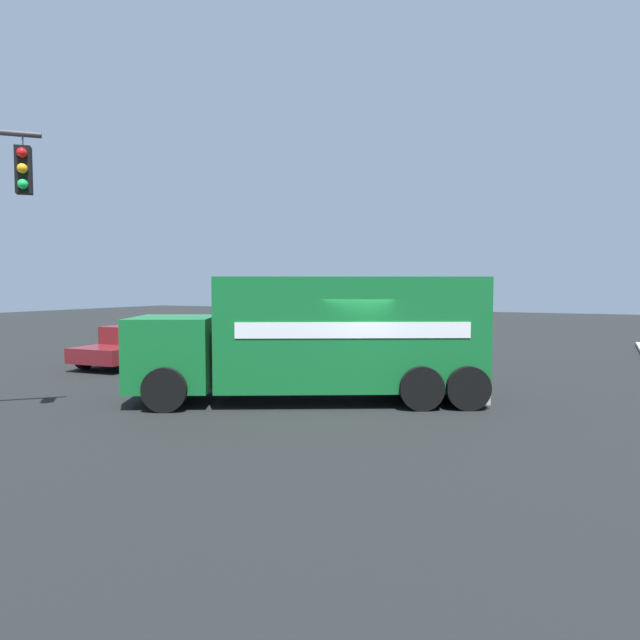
{
  "coord_description": "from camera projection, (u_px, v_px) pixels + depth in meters",
  "views": [
    {
      "loc": [
        -5.41,
        12.78,
        2.81
      ],
      "look_at": [
        0.74,
        0.19,
        1.97
      ],
      "focal_mm": 32.47,
      "sensor_mm": 36.0,
      "label": 1
    }
  ],
  "objects": [
    {
      "name": "ground_plane",
      "position": [
        351.0,
        401.0,
        14.0
      ],
      "size": [
        100.0,
        100.0,
        0.0
      ],
      "primitive_type": "plane",
      "color": "black"
    },
    {
      "name": "pickup_maroon",
      "position": [
        141.0,
        344.0,
        20.58
      ],
      "size": [
        2.54,
        5.32,
        1.38
      ],
      "color": "maroon",
      "rests_on": "ground"
    },
    {
      "name": "delivery_truck",
      "position": [
        322.0,
        337.0,
        14.07
      ],
      "size": [
        8.53,
        6.13,
        3.0
      ],
      "color": "#146B2D",
      "rests_on": "ground"
    }
  ]
}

